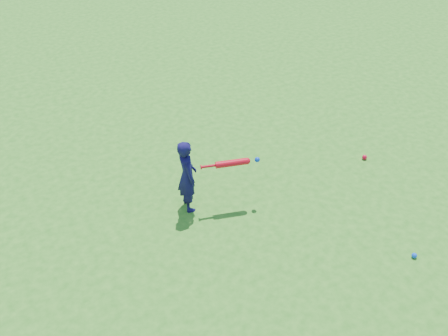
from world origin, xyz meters
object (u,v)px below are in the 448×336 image
(ground_ball_blue, at_px, (414,256))
(bat_swing, at_px, (234,163))
(child, at_px, (187,176))
(ground_ball_red, at_px, (365,157))

(ground_ball_blue, height_order, bat_swing, bat_swing)
(ground_ball_blue, distance_m, bat_swing, 2.53)
(ground_ball_blue, xyz_separation_m, bat_swing, (-1.49, 1.94, 0.65))
(child, height_order, bat_swing, child)
(ground_ball_red, xyz_separation_m, ground_ball_blue, (-0.82, -1.91, -0.00))
(ground_ball_blue, bearing_deg, bat_swing, 127.54)
(ground_ball_blue, relative_size, bat_swing, 0.09)
(ground_ball_red, bearing_deg, child, 175.44)
(ground_ball_red, xyz_separation_m, bat_swing, (-2.31, 0.03, 0.65))
(child, height_order, ground_ball_blue, child)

